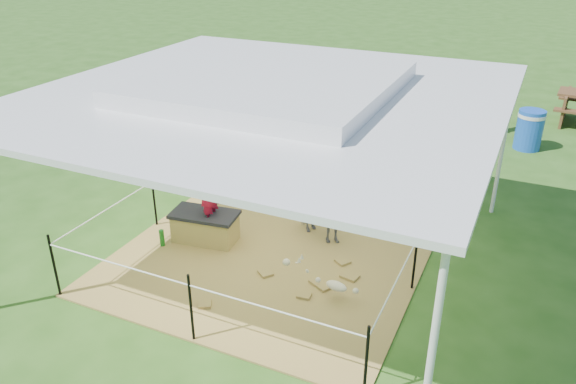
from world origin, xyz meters
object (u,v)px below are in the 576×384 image
at_px(trash_barrel, 529,130).
at_px(straw_bale, 205,228).
at_px(green_bottle, 162,238).
at_px(pony, 318,214).
at_px(foal, 336,284).
at_px(woman, 207,183).
at_px(distant_person, 493,111).
at_px(picnic_table_near, 454,106).

bearing_deg(trash_barrel, straw_bale, -123.78).
xyz_separation_m(green_bottle, pony, (2.21, 1.29, 0.31)).
bearing_deg(foal, trash_barrel, 84.95).
bearing_deg(straw_bale, woman, 0.00).
distance_m(straw_bale, pony, 1.88).
distance_m(trash_barrel, distant_person, 1.23).
distance_m(woman, pony, 1.88).
bearing_deg(green_bottle, trash_barrel, 54.88).
relative_size(woman, picnic_table_near, 0.76).
distance_m(woman, picnic_table_near, 8.75).
bearing_deg(straw_bale, trash_barrel, 56.22).
xyz_separation_m(pony, foal, (0.86, -1.46, -0.20)).
height_order(straw_bale, picnic_table_near, picnic_table_near).
relative_size(woman, trash_barrel, 1.31).
distance_m(foal, trash_barrel, 7.65).
distance_m(woman, foal, 2.63).
relative_size(straw_bale, woman, 0.83).
bearing_deg(straw_bale, green_bottle, -140.71).
bearing_deg(straw_bale, pony, 26.90).
xyz_separation_m(woman, foal, (2.43, -0.62, -0.82)).
bearing_deg(green_bottle, straw_bale, 39.29).
height_order(woman, foal, woman).
bearing_deg(trash_barrel, woman, -123.19).
distance_m(straw_bale, trash_barrel, 8.14).
bearing_deg(pony, distant_person, 5.78).
relative_size(pony, foal, 1.20).
distance_m(foal, distant_person, 8.27).
xyz_separation_m(straw_bale, picnic_table_near, (2.56, 8.36, 0.08)).
xyz_separation_m(foal, picnic_table_near, (0.03, 8.98, 0.06)).
relative_size(straw_bale, picnic_table_near, 0.64).
relative_size(woman, foal, 1.38).
xyz_separation_m(woman, distant_person, (3.50, 7.57, -0.52)).
relative_size(green_bottle, foal, 0.32).
xyz_separation_m(straw_bale, woman, (0.10, 0.00, 0.84)).
xyz_separation_m(green_bottle, foal, (3.08, -0.17, 0.10)).
distance_m(woman, green_bottle, 1.21).
bearing_deg(distant_person, trash_barrel, 120.16).
bearing_deg(woman, pony, 110.66).
relative_size(foal, trash_barrel, 0.95).
xyz_separation_m(straw_bale, distant_person, (3.60, 7.57, 0.31)).
height_order(straw_bale, foal, foal).
xyz_separation_m(green_bottle, picnic_table_near, (3.11, 8.81, 0.16)).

